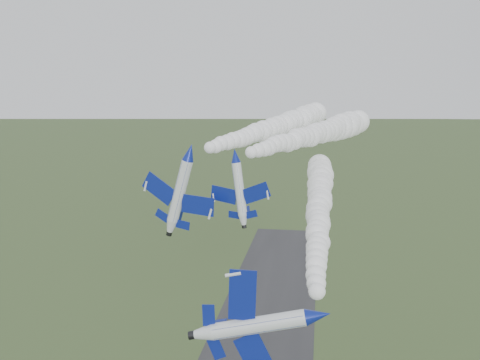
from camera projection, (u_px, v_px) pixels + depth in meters
The scene contains 6 objects.
jet_lead at pixel (319, 316), 49.54m from camera, with size 3.88×13.75×11.12m.
smoke_trail_jet_lead at pixel (319, 207), 85.83m from camera, with size 5.05×67.90×5.05m, color white, non-canonical shape.
jet_pair_left at pixel (189, 152), 74.64m from camera, with size 11.57×14.08×4.49m.
smoke_trail_jet_pair_left at pixel (274, 127), 104.51m from camera, with size 5.30×59.64×5.30m, color white, non-canonical shape.
jet_pair_right at pixel (235, 156), 73.79m from camera, with size 9.33×10.86×2.93m.
smoke_trail_jet_pair_right at pixel (315, 134), 99.82m from camera, with size 5.23×56.04×5.23m, color white, non-canonical shape.
Camera 1 is at (12.46, -48.95, 56.20)m, focal length 40.00 mm.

